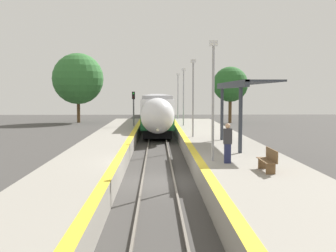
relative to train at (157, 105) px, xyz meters
name	(u,v)px	position (x,y,z in m)	size (l,w,h in m)	color
ground_plane	(158,182)	(0.00, -47.92, -2.20)	(120.00, 120.00, 0.00)	#423F3D
rail_left	(142,181)	(-0.72, -47.92, -2.13)	(0.08, 90.00, 0.15)	slate
rail_right	(174,181)	(0.72, -47.92, -2.13)	(0.08, 90.00, 0.15)	slate
train	(157,105)	(0.00, 0.00, 0.00)	(2.80, 70.77, 3.85)	black
platform_right	(246,171)	(3.99, -47.92, -1.72)	(4.61, 64.00, 0.98)	gray
platform_left	(85,172)	(-3.32, -47.92, -1.72)	(3.27, 64.00, 0.98)	gray
platform_bench	(269,159)	(4.33, -50.53, -0.76)	(0.44, 1.62, 0.89)	brown
person_waiting	(228,142)	(3.04, -48.55, -0.31)	(0.36, 0.23, 1.76)	navy
railway_signal	(134,109)	(-2.23, -27.21, 0.37)	(0.28, 0.28, 4.18)	#59595E
lamppost_near	(213,93)	(2.48, -47.79, 1.87)	(0.36, 0.20, 5.42)	#9E9EA3
lamppost_mid	(193,93)	(2.48, -37.34, 1.87)	(0.36, 0.20, 5.42)	#9E9EA3
lamppost_far	(184,93)	(2.48, -26.89, 1.87)	(0.36, 0.20, 5.42)	#9E9EA3
lamppost_farthest	(178,93)	(2.48, -16.44, 1.87)	(0.36, 0.20, 5.42)	#9E9EA3
station_canopy	(240,87)	(4.79, -42.37, 2.22)	(2.02, 9.10, 3.73)	#333842
background_tree_left	(78,79)	(-10.79, -8.80, 3.80)	(6.94, 6.94, 9.48)	brown
background_tree_right	(230,84)	(9.89, -10.02, 3.02)	(4.74, 4.74, 7.61)	brown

